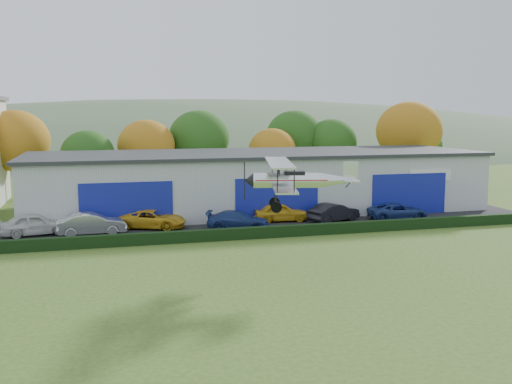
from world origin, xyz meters
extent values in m
plane|color=#3D571B|center=(0.00, 0.00, 0.00)|extent=(300.00, 300.00, 0.00)
cube|color=black|center=(3.00, 21.00, 0.03)|extent=(48.00, 9.00, 0.05)
cube|color=black|center=(3.00, 16.20, 0.40)|extent=(46.00, 0.60, 0.80)
cube|color=#B2B7BC|center=(5.00, 28.00, 2.50)|extent=(40.00, 12.00, 5.00)
cube|color=#2D3033|center=(5.00, 28.00, 5.15)|extent=(40.60, 12.60, 0.30)
cube|color=#161F97|center=(-7.00, 21.95, 1.80)|extent=(7.00, 0.12, 3.60)
cube|color=#161F97|center=(5.00, 21.95, 1.80)|extent=(7.00, 0.12, 3.60)
cube|color=#161F97|center=(17.00, 21.95, 1.80)|extent=(7.00, 0.12, 3.60)
cylinder|color=#3D2614|center=(-17.00, 40.00, 1.57)|extent=(0.36, 0.36, 3.15)
ellipsoid|color=#9E5C13|center=(-17.00, 40.00, 6.03)|extent=(6.84, 6.84, 6.16)
cylinder|color=#3D2614|center=(-10.00, 38.00, 1.22)|extent=(0.36, 0.36, 2.45)
ellipsoid|color=#1E4C14|center=(-10.00, 38.00, 4.69)|extent=(5.32, 5.32, 4.79)
cylinder|color=#3D2614|center=(-4.00, 40.00, 1.40)|extent=(0.36, 0.36, 2.80)
ellipsoid|color=#9E5C13|center=(-4.00, 40.00, 5.36)|extent=(6.08, 6.08, 5.47)
cylinder|color=#3D2614|center=(2.00, 42.00, 1.57)|extent=(0.36, 0.36, 3.15)
ellipsoid|color=#1E4C14|center=(2.00, 42.00, 6.03)|extent=(6.84, 6.84, 6.16)
cylinder|color=#3D2614|center=(10.00, 40.00, 1.22)|extent=(0.36, 0.36, 2.45)
ellipsoid|color=#9E5C13|center=(10.00, 40.00, 4.69)|extent=(5.32, 5.32, 4.79)
cylinder|color=#3D2614|center=(18.00, 42.00, 1.40)|extent=(0.36, 0.36, 2.80)
ellipsoid|color=#1E4C14|center=(18.00, 42.00, 5.36)|extent=(6.08, 6.08, 5.47)
cylinder|color=#3D2614|center=(26.00, 38.00, 1.75)|extent=(0.36, 0.36, 3.50)
ellipsoid|color=#9E5C13|center=(26.00, 38.00, 6.70)|extent=(7.60, 7.60, 6.84)
cylinder|color=#3D2614|center=(30.00, 42.00, 1.22)|extent=(0.36, 0.36, 2.45)
ellipsoid|color=#1E4C14|center=(30.00, 42.00, 4.69)|extent=(5.32, 5.32, 4.79)
cylinder|color=#3D2614|center=(14.00, 44.00, 1.57)|extent=(0.36, 0.36, 3.15)
ellipsoid|color=#1E4C14|center=(14.00, 44.00, 6.03)|extent=(6.84, 6.84, 6.16)
ellipsoid|color=#4C6642|center=(20.00, 140.00, -15.40)|extent=(320.00, 196.00, 56.00)
ellipsoid|color=#4C6642|center=(90.00, 140.00, -9.90)|extent=(240.00, 126.00, 36.00)
imported|color=silver|center=(-13.56, 21.16, 0.86)|extent=(5.05, 2.78, 1.63)
imported|color=silver|center=(-9.59, 20.22, 0.85)|extent=(4.97, 2.00, 1.61)
imported|color=gold|center=(-5.10, 21.49, 0.75)|extent=(5.56, 4.15, 1.40)
imported|color=navy|center=(1.12, 19.46, 0.74)|extent=(5.14, 3.38, 1.38)
imported|color=gold|center=(5.20, 21.69, 0.80)|extent=(4.57, 2.18, 1.51)
imported|color=black|center=(9.35, 20.45, 0.80)|extent=(4.82, 3.21, 1.50)
imported|color=navy|center=(14.81, 19.86, 0.73)|extent=(5.12, 2.74, 1.37)
cylinder|color=silver|center=(1.27, 8.37, 5.02)|extent=(3.78, 1.71, 0.87)
cone|color=silver|center=(4.09, 7.69, 5.02)|extent=(2.27, 1.34, 0.87)
cone|color=black|center=(-0.75, 8.85, 5.02)|extent=(0.67, 0.96, 0.87)
cube|color=#A91713|center=(1.55, 8.30, 5.07)|extent=(4.16, 1.81, 0.06)
cube|color=black|center=(1.74, 8.26, 5.43)|extent=(1.26, 0.84, 0.24)
cube|color=silver|center=(1.08, 8.41, 4.73)|extent=(2.80, 7.05, 0.10)
cube|color=silver|center=(0.90, 8.46, 6.04)|extent=(2.99, 7.45, 0.10)
cylinder|color=black|center=(0.07, 6.07, 5.39)|extent=(0.07, 0.07, 1.26)
cylinder|color=black|center=(0.92, 5.87, 5.39)|extent=(0.07, 0.07, 1.26)
cylinder|color=black|center=(1.25, 10.96, 5.39)|extent=(0.07, 0.07, 1.26)
cylinder|color=black|center=(2.09, 10.76, 5.39)|extent=(0.07, 0.07, 1.26)
cylinder|color=black|center=(0.82, 8.13, 5.70)|extent=(0.10, 0.22, 0.72)
cylinder|color=black|center=(0.97, 8.79, 5.70)|extent=(0.10, 0.22, 0.72)
cylinder|color=black|center=(0.61, 8.10, 4.20)|extent=(0.22, 0.67, 1.18)
cylinder|color=black|center=(0.80, 8.90, 4.20)|extent=(0.22, 0.67, 1.18)
cylinder|color=black|center=(0.71, 8.50, 3.62)|extent=(0.50, 1.80, 0.07)
cylinder|color=black|center=(0.50, 7.66, 3.62)|extent=(0.63, 0.28, 0.62)
cylinder|color=black|center=(0.91, 9.35, 3.62)|extent=(0.63, 0.28, 0.62)
cylinder|color=black|center=(4.75, 7.53, 4.78)|extent=(0.36, 0.14, 0.41)
cube|color=silver|center=(4.75, 7.53, 5.07)|extent=(1.43, 2.65, 0.06)
cube|color=silver|center=(4.85, 7.51, 5.56)|extent=(0.86, 0.26, 1.06)
cube|color=black|center=(-1.00, 8.92, 5.02)|extent=(0.08, 0.13, 2.13)
camera|label=1|loc=(-8.90, -22.69, 8.84)|focal=40.72mm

